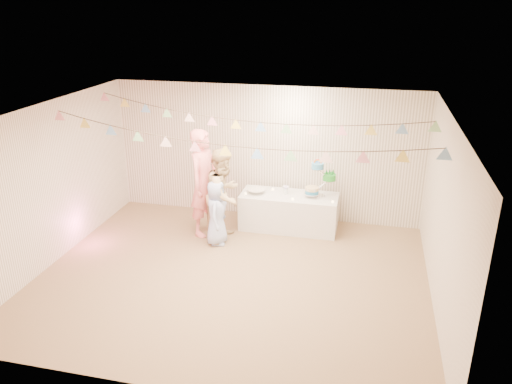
% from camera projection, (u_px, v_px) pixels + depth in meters
% --- Properties ---
extents(floor, '(6.00, 6.00, 0.00)m').
position_uv_depth(floor, '(232.00, 277.00, 7.84)').
color(floor, '#7F6245').
rests_on(floor, ground).
extents(ceiling, '(6.00, 6.00, 0.00)m').
position_uv_depth(ceiling, '(229.00, 114.00, 6.89)').
color(ceiling, white).
rests_on(ceiling, ground).
extents(back_wall, '(6.00, 6.00, 0.00)m').
position_uv_depth(back_wall, '(266.00, 153.00, 9.63)').
color(back_wall, white).
rests_on(back_wall, ground).
extents(front_wall, '(6.00, 6.00, 0.00)m').
position_uv_depth(front_wall, '(164.00, 291.00, 5.09)').
color(front_wall, white).
rests_on(front_wall, ground).
extents(left_wall, '(5.00, 5.00, 0.00)m').
position_uv_depth(left_wall, '(51.00, 184.00, 8.00)').
color(left_wall, white).
rests_on(left_wall, ground).
extents(right_wall, '(5.00, 5.00, 0.00)m').
position_uv_depth(right_wall, '(444.00, 220.00, 6.73)').
color(right_wall, white).
rests_on(right_wall, ground).
extents(table, '(1.81, 0.72, 0.68)m').
position_uv_depth(table, '(289.00, 212.00, 9.39)').
color(table, silver).
rests_on(table, floor).
extents(cake_stand, '(0.60, 0.35, 0.67)m').
position_uv_depth(cake_stand, '(320.00, 176.00, 9.05)').
color(cake_stand, silver).
rests_on(cake_stand, table).
extents(cake_bottom, '(0.31, 0.31, 0.15)m').
position_uv_depth(cake_bottom, '(311.00, 189.00, 9.11)').
color(cake_bottom, teal).
rests_on(cake_bottom, cake_stand).
extents(cake_middle, '(0.27, 0.27, 0.22)m').
position_uv_depth(cake_middle, '(331.00, 174.00, 9.08)').
color(cake_middle, '#1D8622').
rests_on(cake_middle, cake_stand).
extents(cake_top_tier, '(0.25, 0.25, 0.19)m').
position_uv_depth(cake_top_tier, '(317.00, 161.00, 8.93)').
color(cake_top_tier, '#3F92C6').
rests_on(cake_top_tier, cake_stand).
extents(platter, '(0.34, 0.34, 0.02)m').
position_uv_depth(platter, '(256.00, 189.00, 9.32)').
color(platter, white).
rests_on(platter, table).
extents(posy, '(0.14, 0.14, 0.16)m').
position_uv_depth(posy, '(286.00, 186.00, 9.27)').
color(posy, white).
rests_on(posy, table).
extents(person_adult_a, '(0.65, 0.82, 1.97)m').
position_uv_depth(person_adult_a, '(204.00, 183.00, 8.97)').
color(person_adult_a, pink).
rests_on(person_adult_a, floor).
extents(person_adult_b, '(0.81, 0.95, 1.69)m').
position_uv_depth(person_adult_b, '(224.00, 195.00, 8.82)').
color(person_adult_b, tan).
rests_on(person_adult_b, floor).
extents(person_child, '(0.42, 0.60, 1.18)m').
position_uv_depth(person_child, '(217.00, 213.00, 8.72)').
color(person_child, '#ABBEF2').
rests_on(person_child, floor).
extents(bunting_back, '(5.60, 1.10, 0.40)m').
position_uv_depth(bunting_back, '(248.00, 115.00, 7.98)').
color(bunting_back, pink).
rests_on(bunting_back, ceiling).
extents(bunting_front, '(5.60, 0.90, 0.36)m').
position_uv_depth(bunting_front, '(225.00, 137.00, 6.81)').
color(bunting_front, '#72A5E5').
rests_on(bunting_front, ceiling).
extents(tealight_0, '(0.04, 0.04, 0.03)m').
position_uv_depth(tealight_0, '(246.00, 193.00, 9.29)').
color(tealight_0, '#FFD88C').
rests_on(tealight_0, table).
extents(tealight_1, '(0.04, 0.04, 0.03)m').
position_uv_depth(tealight_1, '(273.00, 189.00, 9.50)').
color(tealight_1, '#FFD88C').
rests_on(tealight_1, table).
extents(tealight_2, '(0.04, 0.04, 0.03)m').
position_uv_depth(tealight_2, '(293.00, 199.00, 9.04)').
color(tealight_2, '#FFD88C').
rests_on(tealight_2, table).
extents(tealight_3, '(0.04, 0.04, 0.03)m').
position_uv_depth(tealight_3, '(310.00, 192.00, 9.39)').
color(tealight_3, '#FFD88C').
rests_on(tealight_3, table).
extents(tealight_4, '(0.04, 0.04, 0.03)m').
position_uv_depth(tealight_4, '(333.00, 202.00, 8.92)').
color(tealight_4, '#FFD88C').
rests_on(tealight_4, table).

